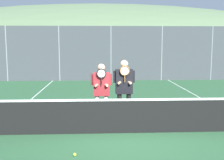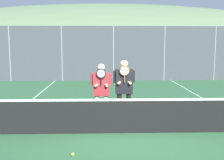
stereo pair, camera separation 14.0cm
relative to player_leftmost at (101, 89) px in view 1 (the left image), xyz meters
name	(u,v)px [view 1 (the left image)]	position (x,y,z in m)	size (l,w,h in m)	color
ground_plane	(128,133)	(0.69, -0.87, -1.05)	(120.00, 120.00, 0.00)	#2D5B38
hill_distant	(101,51)	(0.69, 61.47, -1.05)	(111.27, 61.82, 21.64)	#5B7551
clubhouse_building	(123,48)	(2.22, 18.60, 0.78)	(16.60, 5.50, 3.62)	beige
fence_back	(111,54)	(0.69, 9.31, 0.62)	(19.06, 0.06, 3.35)	gray
tennis_net	(128,115)	(0.69, -0.87, -0.57)	(9.69, 0.09, 1.03)	gray
court_line_left_sideline	(21,108)	(-2.91, 2.13, -1.05)	(0.05, 16.00, 0.01)	white
court_line_right_sideline	(215,106)	(4.29, 2.13, -1.05)	(0.05, 16.00, 0.01)	white
player_leftmost	(101,89)	(0.00, 0.00, 0.00)	(0.60, 0.34, 1.77)	white
player_center_left	(124,86)	(0.66, 0.00, 0.07)	(0.62, 0.34, 1.88)	black
car_far_left	(24,63)	(-5.42, 12.26, -0.19)	(4.21, 1.97, 1.67)	black
car_left_of_center	(91,62)	(-0.60, 12.46, -0.11)	(4.61, 1.98, 1.85)	slate
car_center	(156,62)	(4.17, 12.52, -0.15)	(4.13, 1.94, 1.76)	navy
car_right_of_center	(215,62)	(8.66, 12.57, -0.18)	(4.03, 2.02, 1.69)	black
tennis_ball_on_court	(75,155)	(-0.60, -2.32, -1.02)	(0.07, 0.07, 0.07)	#CCDB33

